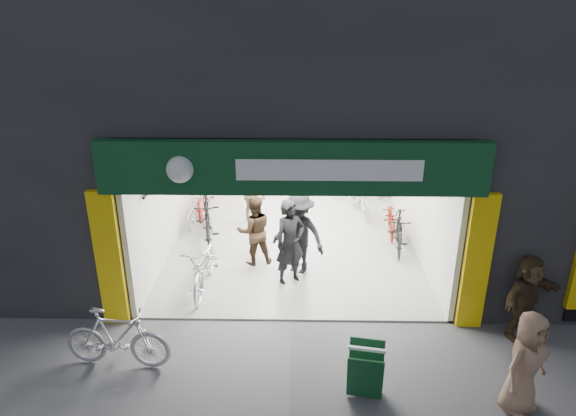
{
  "coord_description": "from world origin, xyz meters",
  "views": [
    {
      "loc": [
        0.09,
        -8.09,
        5.58
      ],
      "look_at": [
        -0.1,
        1.5,
        1.68
      ],
      "focal_mm": 32.0,
      "sensor_mm": 36.0,
      "label": 1
    }
  ],
  "objects_px": {
    "bike_left_front": "(205,266)",
    "sandwich_board": "(366,370)",
    "bike_right_front": "(399,233)",
    "pedestrian_near": "(525,363)",
    "parked_bike": "(117,338)"
  },
  "relations": [
    {
      "from": "bike_right_front",
      "to": "sandwich_board",
      "type": "bearing_deg",
      "value": -98.04
    },
    {
      "from": "pedestrian_near",
      "to": "sandwich_board",
      "type": "xyz_separation_m",
      "value": [
        -2.21,
        0.24,
        -0.35
      ]
    },
    {
      "from": "parked_bike",
      "to": "pedestrian_near",
      "type": "xyz_separation_m",
      "value": [
        6.14,
        -0.84,
        0.28
      ]
    },
    {
      "from": "pedestrian_near",
      "to": "sandwich_board",
      "type": "distance_m",
      "value": 2.25
    },
    {
      "from": "bike_left_front",
      "to": "parked_bike",
      "type": "xyz_separation_m",
      "value": [
        -1.0,
        -2.46,
        0.01
      ]
    },
    {
      "from": "bike_right_front",
      "to": "pedestrian_near",
      "type": "height_order",
      "value": "pedestrian_near"
    },
    {
      "from": "parked_bike",
      "to": "sandwich_board",
      "type": "distance_m",
      "value": 3.98
    },
    {
      "from": "bike_right_front",
      "to": "pedestrian_near",
      "type": "xyz_separation_m",
      "value": [
        0.84,
        -5.09,
        0.33
      ]
    },
    {
      "from": "bike_left_front",
      "to": "sandwich_board",
      "type": "xyz_separation_m",
      "value": [
        2.93,
        -3.06,
        -0.07
      ]
    },
    {
      "from": "parked_bike",
      "to": "sandwich_board",
      "type": "height_order",
      "value": "parked_bike"
    },
    {
      "from": "bike_left_front",
      "to": "sandwich_board",
      "type": "bearing_deg",
      "value": -45.25
    },
    {
      "from": "sandwich_board",
      "to": "parked_bike",
      "type": "bearing_deg",
      "value": -178.88
    },
    {
      "from": "bike_left_front",
      "to": "parked_bike",
      "type": "height_order",
      "value": "parked_bike"
    },
    {
      "from": "bike_right_front",
      "to": "sandwich_board",
      "type": "xyz_separation_m",
      "value": [
        -1.37,
        -4.85,
        -0.02
      ]
    },
    {
      "from": "bike_right_front",
      "to": "pedestrian_near",
      "type": "bearing_deg",
      "value": -72.89
    }
  ]
}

